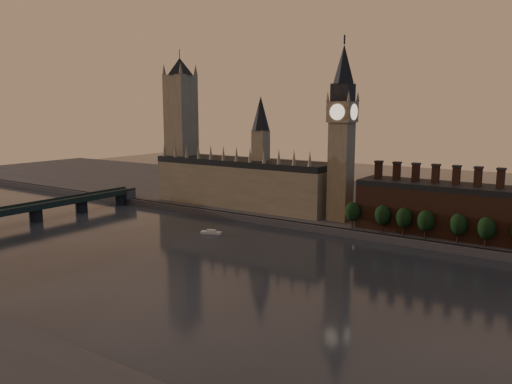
{
  "coord_description": "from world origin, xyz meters",
  "views": [
    {
      "loc": [
        131.53,
        -160.19,
        69.44
      ],
      "look_at": [
        -13.34,
        55.0,
        26.41
      ],
      "focal_mm": 35.0,
      "sensor_mm": 36.0,
      "label": 1
    }
  ],
  "objects_px": {
    "victoria_tower": "(181,124)",
    "big_ben": "(342,131)",
    "westminster_bridge": "(5,215)",
    "river_boat": "(211,232)"
  },
  "relations": [
    {
      "from": "victoria_tower",
      "to": "westminster_bridge",
      "type": "xyz_separation_m",
      "value": [
        -35.0,
        -117.7,
        -51.65
      ]
    },
    {
      "from": "victoria_tower",
      "to": "river_boat",
      "type": "height_order",
      "value": "victoria_tower"
    },
    {
      "from": "victoria_tower",
      "to": "river_boat",
      "type": "bearing_deg",
      "value": -38.69
    },
    {
      "from": "victoria_tower",
      "to": "river_boat",
      "type": "xyz_separation_m",
      "value": [
        77.5,
        -62.06,
        -58.17
      ]
    },
    {
      "from": "victoria_tower",
      "to": "big_ben",
      "type": "xyz_separation_m",
      "value": [
        130.0,
        -5.0,
        -2.26
      ]
    },
    {
      "from": "victoria_tower",
      "to": "big_ben",
      "type": "bearing_deg",
      "value": -2.2
    },
    {
      "from": "victoria_tower",
      "to": "westminster_bridge",
      "type": "distance_m",
      "value": 133.21
    },
    {
      "from": "big_ben",
      "to": "westminster_bridge",
      "type": "bearing_deg",
      "value": -145.67
    },
    {
      "from": "big_ben",
      "to": "river_boat",
      "type": "height_order",
      "value": "big_ben"
    },
    {
      "from": "victoria_tower",
      "to": "river_boat",
      "type": "relative_size",
      "value": 8.65
    }
  ]
}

